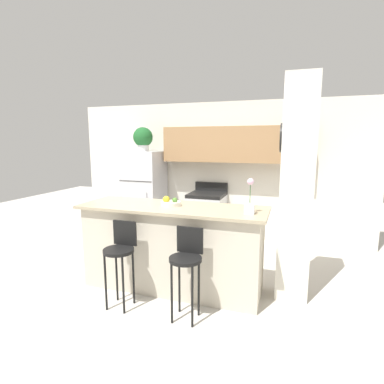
% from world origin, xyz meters
% --- Properties ---
extents(ground_plane, '(14.00, 14.00, 0.00)m').
position_xyz_m(ground_plane, '(0.00, 0.00, 0.00)').
color(ground_plane, beige).
extents(wall_back, '(5.60, 0.38, 2.55)m').
position_xyz_m(wall_back, '(0.13, 2.16, 1.47)').
color(wall_back, silver).
rests_on(wall_back, ground_plane).
extents(pillar_right, '(0.38, 0.33, 2.55)m').
position_xyz_m(pillar_right, '(1.42, 0.24, 1.28)').
color(pillar_right, silver).
rests_on(pillar_right, ground_plane).
extents(counter_bar, '(2.29, 0.76, 1.05)m').
position_xyz_m(counter_bar, '(0.00, 0.00, 0.53)').
color(counter_bar, beige).
rests_on(counter_bar, ground_plane).
extents(refrigerator, '(0.69, 0.71, 1.65)m').
position_xyz_m(refrigerator, '(-1.32, 1.83, 0.83)').
color(refrigerator, silver).
rests_on(refrigerator, ground_plane).
extents(stove_range, '(0.63, 0.65, 1.07)m').
position_xyz_m(stove_range, '(-0.07, 1.86, 0.46)').
color(stove_range, silver).
rests_on(stove_range, ground_plane).
extents(bar_stool_left, '(0.33, 0.33, 0.95)m').
position_xyz_m(bar_stool_left, '(-0.39, -0.57, 0.63)').
color(bar_stool_left, black).
rests_on(bar_stool_left, ground_plane).
extents(bar_stool_right, '(0.33, 0.33, 0.95)m').
position_xyz_m(bar_stool_right, '(0.39, -0.57, 0.63)').
color(bar_stool_right, black).
rests_on(bar_stool_right, ground_plane).
extents(potted_plant_on_fridge, '(0.37, 0.37, 0.45)m').
position_xyz_m(potted_plant_on_fridge, '(-1.32, 1.83, 1.90)').
color(potted_plant_on_fridge, silver).
rests_on(potted_plant_on_fridge, refrigerator).
extents(orchid_vase, '(0.11, 0.11, 0.39)m').
position_xyz_m(orchid_vase, '(0.95, -0.09, 1.17)').
color(orchid_vase, white).
rests_on(orchid_vase, counter_bar).
extents(fruit_bowl, '(0.25, 0.25, 0.12)m').
position_xyz_m(fruit_bowl, '(-0.03, 0.02, 1.09)').
color(fruit_bowl, silver).
rests_on(fruit_bowl, counter_bar).
extents(trash_bin, '(0.28, 0.28, 0.38)m').
position_xyz_m(trash_bin, '(-0.76, 1.58, 0.19)').
color(trash_bin, '#59595B').
rests_on(trash_bin, ground_plane).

